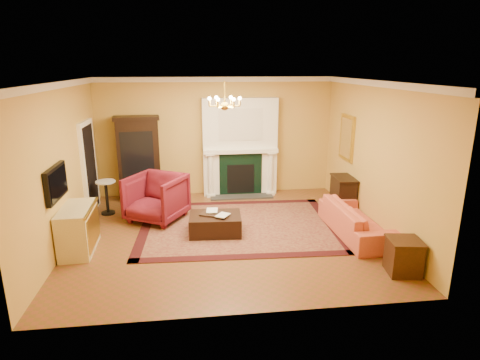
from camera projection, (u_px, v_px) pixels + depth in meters
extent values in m
cube|color=brown|center=(226.00, 234.00, 8.11)|extent=(6.00, 5.50, 0.02)
cube|color=white|center=(224.00, 81.00, 7.27)|extent=(6.00, 5.50, 0.02)
cube|color=gold|center=(216.00, 137.00, 10.32)|extent=(6.00, 0.02, 3.00)
cube|color=gold|center=(244.00, 212.00, 5.06)|extent=(6.00, 0.02, 3.00)
cube|color=gold|center=(62.00, 166.00, 7.34)|extent=(0.02, 5.50, 3.00)
cube|color=gold|center=(374.00, 157.00, 8.04)|extent=(0.02, 5.50, 3.00)
cube|color=white|center=(240.00, 147.00, 10.30)|extent=(1.90, 0.32, 2.50)
cube|color=silver|center=(241.00, 125.00, 9.97)|extent=(1.10, 0.01, 0.80)
cube|color=#0D3020|center=(241.00, 175.00, 10.33)|extent=(1.10, 0.02, 1.10)
cube|color=black|center=(241.00, 179.00, 10.36)|extent=(0.70, 0.02, 0.75)
cube|color=#333333|center=(241.00, 196.00, 10.37)|extent=(1.60, 0.50, 0.04)
cube|color=white|center=(240.00, 150.00, 10.26)|extent=(1.90, 0.44, 0.10)
cylinder|color=white|center=(210.00, 175.00, 10.22)|extent=(0.14, 0.14, 1.18)
cylinder|color=white|center=(270.00, 173.00, 10.40)|extent=(0.14, 0.14, 1.18)
cube|color=silver|center=(215.00, 79.00, 9.88)|extent=(6.00, 0.08, 0.12)
cube|color=silver|center=(55.00, 85.00, 6.95)|extent=(0.08, 5.50, 0.12)
cube|color=silver|center=(379.00, 84.00, 7.64)|extent=(0.08, 5.50, 0.12)
cube|color=white|center=(89.00, 167.00, 9.09)|extent=(0.08, 1.05, 2.10)
cube|color=black|center=(91.00, 168.00, 9.10)|extent=(0.02, 0.85, 1.95)
cube|color=black|center=(56.00, 183.00, 6.82)|extent=(0.08, 0.95, 0.58)
cube|color=black|center=(59.00, 183.00, 6.82)|extent=(0.01, 0.85, 0.48)
cube|color=gold|center=(347.00, 138.00, 9.33)|extent=(0.05, 0.76, 1.05)
cube|color=white|center=(346.00, 138.00, 9.33)|extent=(0.01, 0.62, 0.90)
cylinder|color=gold|center=(225.00, 92.00, 7.33)|extent=(0.03, 0.03, 0.40)
sphere|color=gold|center=(225.00, 106.00, 7.40)|extent=(0.16, 0.16, 0.16)
sphere|color=#FFE5B2|center=(240.00, 98.00, 7.40)|extent=(0.07, 0.07, 0.07)
sphere|color=#FFE5B2|center=(231.00, 97.00, 7.61)|extent=(0.07, 0.07, 0.07)
sphere|color=#FFE5B2|center=(216.00, 97.00, 7.58)|extent=(0.07, 0.07, 0.07)
sphere|color=#FFE5B2|center=(209.00, 99.00, 7.33)|extent=(0.07, 0.07, 0.07)
sphere|color=#FFE5B2|center=(218.00, 100.00, 7.12)|extent=(0.07, 0.07, 0.07)
sphere|color=#FFE5B2|center=(234.00, 99.00, 7.15)|extent=(0.07, 0.07, 0.07)
cube|color=#4C1015|center=(239.00, 226.00, 8.48)|extent=(4.22, 3.23, 0.02)
cube|color=black|center=(139.00, 160.00, 9.98)|extent=(1.05, 0.57, 2.00)
imported|color=maroon|center=(156.00, 196.00, 8.68)|extent=(1.44, 1.42, 1.12)
cylinder|color=black|center=(108.00, 213.00, 9.18)|extent=(0.31, 0.31, 0.04)
cylinder|color=black|center=(107.00, 197.00, 9.08)|extent=(0.07, 0.07, 0.70)
cylinder|color=silver|center=(105.00, 182.00, 8.97)|extent=(0.44, 0.44, 0.03)
cube|color=beige|center=(78.00, 229.00, 7.27)|extent=(0.56, 1.13, 0.83)
imported|color=#D74F44|center=(356.00, 215.00, 7.96)|extent=(0.67, 2.13, 0.83)
cube|color=#3B1D10|center=(403.00, 257.00, 6.50)|extent=(0.55, 0.55, 0.56)
cube|color=black|center=(343.00, 195.00, 9.20)|extent=(0.46, 0.75, 0.80)
cube|color=black|center=(215.00, 224.00, 8.06)|extent=(1.06, 0.80, 0.38)
cube|color=black|center=(212.00, 214.00, 8.03)|extent=(0.54, 0.49, 0.03)
imported|color=gray|center=(206.00, 204.00, 8.08)|extent=(0.23, 0.05, 0.30)
imported|color=gray|center=(218.00, 208.00, 7.89)|extent=(0.19, 0.14, 0.29)
cylinder|color=tan|center=(214.00, 147.00, 10.16)|extent=(0.12, 0.12, 0.10)
cone|color=#0F3817|center=(214.00, 138.00, 10.09)|extent=(0.18, 0.18, 0.38)
cylinder|color=tan|center=(268.00, 146.00, 10.32)|extent=(0.11, 0.11, 0.09)
cone|color=#0F3817|center=(268.00, 138.00, 10.27)|extent=(0.15, 0.15, 0.33)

